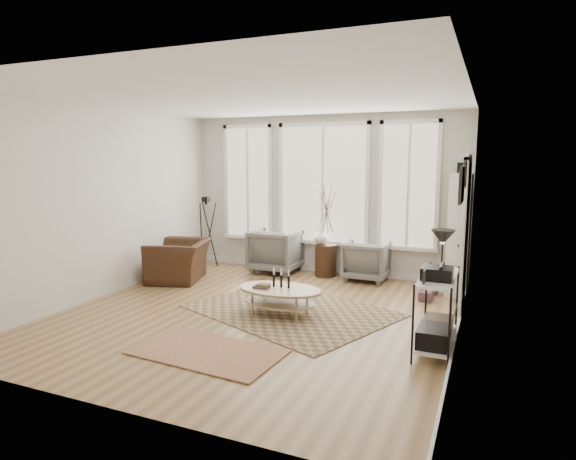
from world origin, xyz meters
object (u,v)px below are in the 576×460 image
at_px(armchair_right, 367,261).
at_px(coffee_table, 279,294).
at_px(low_shelf, 437,304).
at_px(accent_chair, 179,261).
at_px(side_table, 326,233).
at_px(armchair_left, 277,251).
at_px(bookcase, 459,233).

bearing_deg(armchair_right, coffee_table, 75.55).
distance_m(low_shelf, coffee_table, 2.15).
distance_m(low_shelf, accent_chair, 4.72).
relative_size(coffee_table, side_table, 0.73).
bearing_deg(accent_chair, low_shelf, 54.28).
bearing_deg(coffee_table, low_shelf, -10.92).
distance_m(armchair_left, accent_chair, 1.82).
distance_m(armchair_left, armchair_right, 1.72).
xyz_separation_m(coffee_table, side_table, (-0.12, 2.33, 0.49)).
height_order(bookcase, armchair_left, bookcase).
bearing_deg(armchair_left, accent_chair, 44.44).
xyz_separation_m(bookcase, armchair_right, (-1.52, 0.22, -0.61)).
height_order(bookcase, armchair_right, bookcase).
distance_m(bookcase, low_shelf, 2.56).
relative_size(bookcase, armchair_right, 2.72).
bearing_deg(armchair_right, low_shelf, 118.83).
xyz_separation_m(side_table, accent_chair, (-2.27, -1.29, -0.44)).
xyz_separation_m(bookcase, coffee_table, (-2.16, -2.12, -0.67)).
bearing_deg(low_shelf, coffee_table, 169.08).
bearing_deg(low_shelf, armchair_right, 118.04).
bearing_deg(bookcase, side_table, 174.58).
xyz_separation_m(bookcase, accent_chair, (-4.54, -1.08, -0.61)).
xyz_separation_m(low_shelf, side_table, (-2.22, 2.74, 0.27)).
bearing_deg(side_table, armchair_left, -177.94).
bearing_deg(armchair_left, low_shelf, 140.19).
distance_m(bookcase, side_table, 2.29).
height_order(bookcase, low_shelf, bookcase).
bearing_deg(accent_chair, bookcase, 85.44).
relative_size(armchair_left, accent_chair, 0.83).
height_order(bookcase, coffee_table, bookcase).
relative_size(coffee_table, armchair_left, 1.34).
xyz_separation_m(armchair_right, side_table, (-0.75, -0.01, 0.44)).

